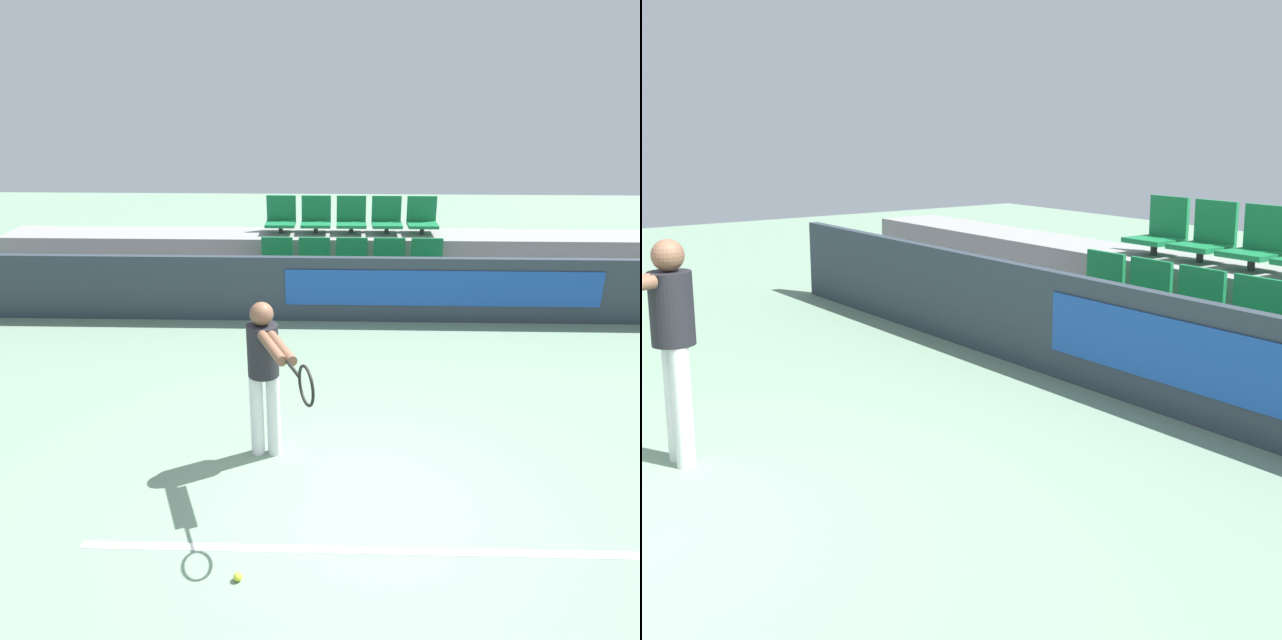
# 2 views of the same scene
# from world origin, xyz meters

# --- Properties ---
(barrier_wall) EXTENTS (11.96, 0.14, 0.99)m
(barrier_wall) POSITION_xyz_m (0.04, 4.37, 0.49)
(barrier_wall) COLOR #2D3842
(barrier_wall) RESTS_ON ground
(bleacher_tier_front) EXTENTS (11.56, 0.88, 0.50)m
(bleacher_tier_front) POSITION_xyz_m (0.00, 4.89, 0.25)
(bleacher_tier_front) COLOR gray
(bleacher_tier_front) RESTS_ON ground
(bleacher_tier_middle) EXTENTS (11.56, 0.88, 0.99)m
(bleacher_tier_middle) POSITION_xyz_m (0.00, 5.77, 0.50)
(bleacher_tier_middle) COLOR gray
(bleacher_tier_middle) RESTS_ON ground
(stadium_chair_0) EXTENTS (0.49, 0.45, 0.59)m
(stadium_chair_0) POSITION_xyz_m (-1.18, 5.02, 0.74)
(stadium_chair_0) COLOR #333333
(stadium_chair_0) RESTS_ON bleacher_tier_front
(stadium_chair_1) EXTENTS (0.49, 0.45, 0.59)m
(stadium_chair_1) POSITION_xyz_m (-0.59, 5.02, 0.74)
(stadium_chair_1) COLOR #333333
(stadium_chair_1) RESTS_ON bleacher_tier_front
(stadium_chair_2) EXTENTS (0.49, 0.45, 0.59)m
(stadium_chair_2) POSITION_xyz_m (0.00, 5.02, 0.74)
(stadium_chair_2) COLOR #333333
(stadium_chair_2) RESTS_ON bleacher_tier_front
(stadium_chair_3) EXTENTS (0.49, 0.45, 0.59)m
(stadium_chair_3) POSITION_xyz_m (0.59, 5.02, 0.74)
(stadium_chair_3) COLOR #333333
(stadium_chair_3) RESTS_ON bleacher_tier_front
(stadium_chair_5) EXTENTS (0.49, 0.45, 0.59)m
(stadium_chair_5) POSITION_xyz_m (-1.18, 5.90, 1.23)
(stadium_chair_5) COLOR #333333
(stadium_chair_5) RESTS_ON bleacher_tier_middle
(stadium_chair_6) EXTENTS (0.49, 0.45, 0.59)m
(stadium_chair_6) POSITION_xyz_m (-0.59, 5.90, 1.23)
(stadium_chair_6) COLOR #333333
(stadium_chair_6) RESTS_ON bleacher_tier_middle
(stadium_chair_7) EXTENTS (0.49, 0.45, 0.59)m
(stadium_chair_7) POSITION_xyz_m (0.00, 5.90, 1.23)
(stadium_chair_7) COLOR #333333
(stadium_chair_7) RESTS_ON bleacher_tier_middle
(tennis_player) EXTENTS (0.67, 1.39, 1.57)m
(tennis_player) POSITION_xyz_m (-0.87, 0.73, 0.96)
(tennis_player) COLOR silver
(tennis_player) RESTS_ON ground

